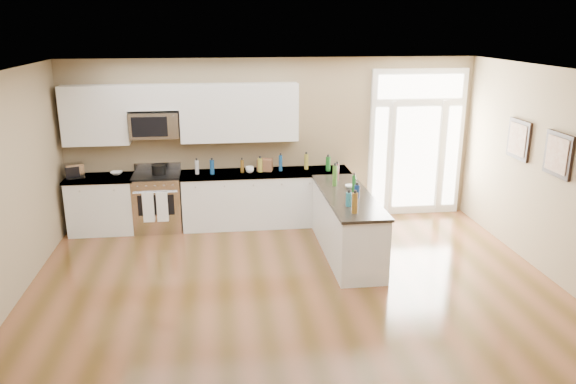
# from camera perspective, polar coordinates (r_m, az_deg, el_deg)

# --- Properties ---
(ground) EXTENTS (8.00, 8.00, 0.00)m
(ground) POSITION_cam_1_polar(r_m,az_deg,el_deg) (6.46, 2.18, -14.43)
(ground) COLOR #4E3515
(room_shell) EXTENTS (8.00, 8.00, 8.00)m
(room_shell) POSITION_cam_1_polar(r_m,az_deg,el_deg) (5.76, 2.37, 0.25)
(room_shell) COLOR #8E7B5A
(room_shell) RESTS_ON ground
(back_cabinet_left) EXTENTS (1.10, 0.66, 0.94)m
(back_cabinet_left) POSITION_cam_1_polar(r_m,az_deg,el_deg) (9.78, -18.29, -1.36)
(back_cabinet_left) COLOR silver
(back_cabinet_left) RESTS_ON ground
(back_cabinet_right) EXTENTS (2.85, 0.66, 0.94)m
(back_cabinet_right) POSITION_cam_1_polar(r_m,az_deg,el_deg) (9.62, -2.24, -0.80)
(back_cabinet_right) COLOR silver
(back_cabinet_right) RESTS_ON ground
(peninsula_cabinet) EXTENTS (0.69, 2.32, 0.94)m
(peninsula_cabinet) POSITION_cam_1_polar(r_m,az_deg,el_deg) (8.43, 5.98, -3.51)
(peninsula_cabinet) COLOR silver
(peninsula_cabinet) RESTS_ON ground
(upper_cabinet_left) EXTENTS (1.04, 0.33, 0.95)m
(upper_cabinet_left) POSITION_cam_1_polar(r_m,az_deg,el_deg) (9.59, -19.01, 7.38)
(upper_cabinet_left) COLOR silver
(upper_cabinet_left) RESTS_ON room_shell
(upper_cabinet_right) EXTENTS (1.94, 0.33, 0.95)m
(upper_cabinet_right) POSITION_cam_1_polar(r_m,az_deg,el_deg) (9.40, -4.97, 8.05)
(upper_cabinet_right) COLOR silver
(upper_cabinet_right) RESTS_ON room_shell
(upper_cabinet_short) EXTENTS (0.82, 0.33, 0.40)m
(upper_cabinet_short) POSITION_cam_1_polar(r_m,az_deg,el_deg) (9.41, -13.55, 9.35)
(upper_cabinet_short) COLOR silver
(upper_cabinet_short) RESTS_ON room_shell
(microwave) EXTENTS (0.78, 0.41, 0.42)m
(microwave) POSITION_cam_1_polar(r_m,az_deg,el_deg) (9.43, -13.40, 6.67)
(microwave) COLOR silver
(microwave) RESTS_ON room_shell
(entry_door) EXTENTS (1.70, 0.10, 2.60)m
(entry_door) POSITION_cam_1_polar(r_m,az_deg,el_deg) (10.23, 12.90, 4.86)
(entry_door) COLOR white
(entry_door) RESTS_ON ground
(wall_art_near) EXTENTS (0.05, 0.58, 0.58)m
(wall_art_near) POSITION_cam_1_polar(r_m,az_deg,el_deg) (8.97, 22.39, 4.96)
(wall_art_near) COLOR black
(wall_art_near) RESTS_ON room_shell
(wall_art_far) EXTENTS (0.05, 0.58, 0.58)m
(wall_art_far) POSITION_cam_1_polar(r_m,az_deg,el_deg) (8.13, 25.75, 3.43)
(wall_art_far) COLOR black
(wall_art_far) RESTS_ON room_shell
(kitchen_range) EXTENTS (0.78, 0.69, 1.08)m
(kitchen_range) POSITION_cam_1_polar(r_m,az_deg,el_deg) (9.63, -13.06, -0.96)
(kitchen_range) COLOR silver
(kitchen_range) RESTS_ON ground
(stockpot) EXTENTS (0.28, 0.28, 0.17)m
(stockpot) POSITION_cam_1_polar(r_m,az_deg,el_deg) (9.48, -13.00, 2.28)
(stockpot) COLOR black
(stockpot) RESTS_ON kitchen_range
(toaster_oven) EXTENTS (0.34, 0.31, 0.24)m
(toaster_oven) POSITION_cam_1_polar(r_m,az_deg,el_deg) (9.70, -20.89, 2.04)
(toaster_oven) COLOR silver
(toaster_oven) RESTS_ON back_cabinet_left
(cardboard_box) EXTENTS (0.29, 0.24, 0.20)m
(cardboard_box) POSITION_cam_1_polar(r_m,az_deg,el_deg) (9.52, -2.36, 2.78)
(cardboard_box) COLOR brown
(cardboard_box) RESTS_ON back_cabinet_right
(bowl_left) EXTENTS (0.21, 0.21, 0.05)m
(bowl_left) POSITION_cam_1_polar(r_m,az_deg,el_deg) (9.71, -17.03, 1.85)
(bowl_left) COLOR white
(bowl_left) RESTS_ON back_cabinet_left
(bowl_peninsula) EXTENTS (0.17, 0.17, 0.05)m
(bowl_peninsula) POSITION_cam_1_polar(r_m,az_deg,el_deg) (8.58, 6.30, 0.57)
(bowl_peninsula) COLOR white
(bowl_peninsula) RESTS_ON peninsula_cabinet
(cup_counter) EXTENTS (0.16, 0.16, 0.11)m
(cup_counter) POSITION_cam_1_polar(r_m,az_deg,el_deg) (9.40, -3.91, 2.28)
(cup_counter) COLOR white
(cup_counter) RESTS_ON back_cabinet_right
(counter_bottles) EXTENTS (2.40, 2.45, 0.32)m
(counter_bottles) POSITION_cam_1_polar(r_m,az_deg,el_deg) (8.78, 1.51, 1.74)
(counter_bottles) COLOR #19591E
(counter_bottles) RESTS_ON back_cabinet_right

